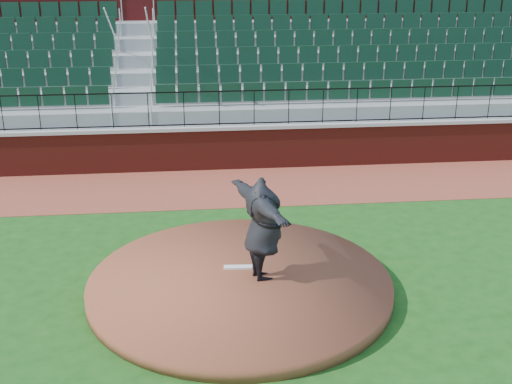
% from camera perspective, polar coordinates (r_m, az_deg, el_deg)
% --- Properties ---
extents(ground, '(90.00, 90.00, 0.00)m').
position_cam_1_polar(ground, '(13.36, 0.65, -7.50)').
color(ground, '#194C15').
rests_on(ground, ground).
extents(warning_track, '(34.00, 3.20, 0.01)m').
position_cam_1_polar(warning_track, '(18.27, -1.23, 0.52)').
color(warning_track, brown).
rests_on(warning_track, ground).
extents(field_wall, '(34.00, 0.35, 1.20)m').
position_cam_1_polar(field_wall, '(19.60, -1.62, 3.76)').
color(field_wall, maroon).
rests_on(field_wall, ground).
extents(wall_cap, '(34.00, 0.45, 0.10)m').
position_cam_1_polar(wall_cap, '(19.42, -1.64, 5.60)').
color(wall_cap, '#B7B7B7').
rests_on(wall_cap, field_wall).
extents(wall_railing, '(34.00, 0.05, 1.00)m').
position_cam_1_polar(wall_railing, '(19.28, -1.66, 7.17)').
color(wall_railing, black).
rests_on(wall_railing, wall_cap).
extents(seating_stands, '(34.00, 5.10, 4.60)m').
position_cam_1_polar(seating_stands, '(21.83, -2.21, 10.12)').
color(seating_stands, gray).
rests_on(seating_stands, ground).
extents(concourse_wall, '(34.00, 0.50, 5.50)m').
position_cam_1_polar(concourse_wall, '(24.52, -2.66, 12.35)').
color(concourse_wall, maroon).
rests_on(concourse_wall, ground).
extents(pitchers_mound, '(5.81, 5.81, 0.25)m').
position_cam_1_polar(pitchers_mound, '(12.92, -1.38, -7.93)').
color(pitchers_mound, brown).
rests_on(pitchers_mound, ground).
extents(pitching_rubber, '(0.57, 0.18, 0.04)m').
position_cam_1_polar(pitching_rubber, '(13.26, -1.54, -6.44)').
color(pitching_rubber, white).
rests_on(pitching_rubber, pitchers_mound).
extents(pitcher, '(1.37, 2.61, 2.05)m').
position_cam_1_polar(pitcher, '(12.46, 0.59, -3.15)').
color(pitcher, black).
rests_on(pitcher, pitchers_mound).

